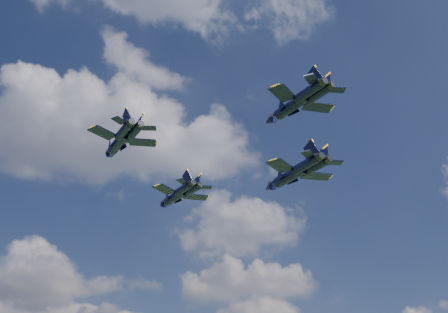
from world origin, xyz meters
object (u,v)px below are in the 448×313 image
Objects in this scene: jet_slot at (290,107)px; jet_right at (289,176)px; jet_left at (118,143)px; jet_lead at (174,197)px.

jet_right is at bearing 50.23° from jet_slot.
jet_left is 26.53m from jet_slot.
jet_slot is (-4.78, -23.46, 0.20)m from jet_right.
jet_right reaches higher than jet_lead.
jet_lead is 1.05× the size of jet_left.
jet_lead is 23.08m from jet_left.
jet_lead is at bearing 135.85° from jet_right.
jet_left is (-9.11, -21.21, -0.22)m from jet_lead.
jet_slot reaches higher than jet_lead.
jet_lead is 1.02× the size of jet_slot.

